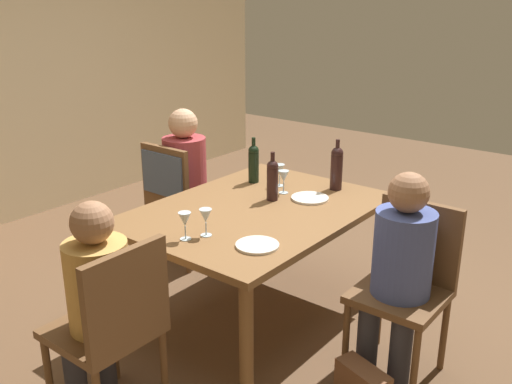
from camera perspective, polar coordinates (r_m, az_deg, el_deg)
ground_plane at (r=3.72m, az=0.00°, el=-12.10°), size 10.00×10.00×0.00m
dining_table at (r=3.43m, az=0.00°, el=-2.84°), size 1.53×1.12×0.73m
chair_left_end at (r=2.71m, az=-14.02°, el=-12.51°), size 0.44×0.44×0.92m
chair_far_right at (r=4.20m, az=-8.23°, el=0.39°), size 0.46×0.44×0.92m
chair_near at (r=3.11m, az=14.88°, el=-8.18°), size 0.44×0.44×0.92m
person_woman_host at (r=2.74m, az=-15.68°, el=-9.83°), size 0.29×0.33×1.09m
person_man_bearded at (r=4.28m, az=-6.83°, el=1.81°), size 0.37×0.32×1.16m
person_man_guest at (r=2.97m, az=14.17°, el=-6.99°), size 0.35×0.30×1.12m
wine_bottle_tall_green at (r=3.72m, az=8.04°, el=2.49°), size 0.08×0.08×0.33m
wine_bottle_dark_red at (r=3.49m, az=1.65°, el=1.33°), size 0.07×0.07×0.31m
wine_bottle_short_olive at (r=3.83m, az=-0.24°, el=2.98°), size 0.07×0.07×0.31m
wine_glass_near_left at (r=2.96m, az=-7.17°, el=-2.79°), size 0.07×0.07×0.15m
wine_glass_centre at (r=3.76m, az=2.37°, el=2.14°), size 0.07×0.07×0.15m
wine_glass_near_right at (r=3.63m, az=2.78°, el=1.49°), size 0.07×0.07×0.15m
wine_glass_far at (r=2.99m, az=-5.04°, el=-2.47°), size 0.07×0.07×0.15m
dinner_plate_host at (r=2.89m, az=0.13°, el=-5.33°), size 0.22×0.22×0.01m
dinner_plate_guest_left at (r=3.56m, az=5.39°, el=-0.61°), size 0.23×0.23×0.01m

